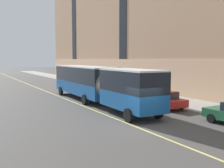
# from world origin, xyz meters

# --- Properties ---
(ground_plane) EXTENTS (260.00, 260.00, 0.00)m
(ground_plane) POSITION_xyz_m (0.00, 0.00, 0.00)
(ground_plane) COLOR #4C4947
(sidewalk) EXTENTS (4.73, 160.00, 0.15)m
(sidewalk) POSITION_xyz_m (8.80, 3.00, 0.07)
(sidewalk) COLOR #9E9B93
(sidewalk) RESTS_ON ground
(city_bus) EXTENTS (3.24, 19.17, 3.64)m
(city_bus) POSITION_xyz_m (0.97, 9.16, 2.11)
(city_bus) COLOR #19569E
(city_bus) RESTS_ON ground
(parked_car_silver_0) EXTENTS (2.15, 4.58, 1.56)m
(parked_car_silver_0) POSITION_xyz_m (5.29, 22.91, 0.78)
(parked_car_silver_0) COLOR #B7B7BC
(parked_car_silver_0) RESTS_ON ground
(parked_car_white_2) EXTENTS (1.99, 4.80, 1.56)m
(parked_car_white_2) POSITION_xyz_m (5.24, 30.04, 0.78)
(parked_car_white_2) COLOR silver
(parked_car_white_2) RESTS_ON ground
(parked_car_silver_5) EXTENTS (1.90, 4.56, 1.56)m
(parked_car_silver_5) POSITION_xyz_m (5.29, 14.07, 0.78)
(parked_car_silver_5) COLOR #B7B7BC
(parked_car_silver_5) RESTS_ON ground
(parked_car_red_6) EXTENTS (2.04, 4.62, 1.56)m
(parked_car_red_6) POSITION_xyz_m (5.19, 4.02, 0.78)
(parked_car_red_6) COLOR #B21E19
(parked_car_red_6) RESTS_ON ground
(fire_hydrant) EXTENTS (0.42, 0.24, 0.72)m
(fire_hydrant) POSITION_xyz_m (6.94, 7.87, 0.49)
(fire_hydrant) COLOR red
(fire_hydrant) RESTS_ON sidewalk
(lane_centerline) EXTENTS (0.16, 140.00, 0.01)m
(lane_centerline) POSITION_xyz_m (-0.73, 3.00, 0.00)
(lane_centerline) COLOR #E0D66B
(lane_centerline) RESTS_ON ground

